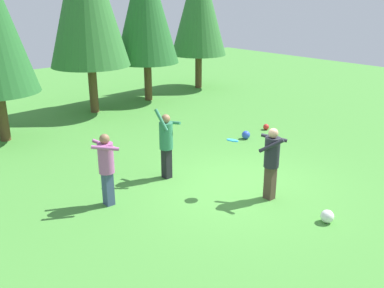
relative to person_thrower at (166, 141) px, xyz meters
The scene contains 10 objects.
ground_plane 2.17m from the person_thrower, 59.93° to the right, with size 40.00×40.00×0.00m, color #478C38.
person_thrower is the anchor object (origin of this frame).
person_catcher 2.69m from the person_thrower, 67.02° to the right, with size 0.70×0.73×1.69m.
person_bystander 1.91m from the person_thrower, behind, with size 0.73×0.69×1.65m.
frisbee 1.83m from the person_thrower, 70.91° to the right, with size 0.30×0.30×0.09m.
ball_blue 3.97m from the person_thrower, 10.87° to the left, with size 0.27×0.27×0.27m, color blue.
ball_red 5.22m from the person_thrower, 10.39° to the left, with size 0.20×0.20×0.20m, color red.
ball_white 4.19m from the person_thrower, 74.64° to the right, with size 0.27×0.27×0.27m, color white.
tree_far_right 11.43m from the person_thrower, 43.89° to the left, with size 2.65×2.65×6.33m.
tree_right 9.00m from the person_thrower, 57.55° to the left, with size 2.69×2.69×6.42m.
Camera 1 is at (-7.03, -6.26, 4.46)m, focal length 39.74 mm.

